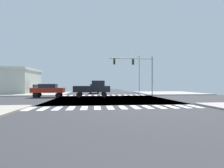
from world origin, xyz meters
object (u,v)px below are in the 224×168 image
object	(u,v)px
sedan_crossing_1	(48,89)
bank_building	(6,81)
suv_farside_1	(94,86)
sedan_leading_2	(94,88)
street_lamp	(138,71)
pickup_nearside_1	(93,88)
traffic_signal_mast	(136,66)

from	to	relation	value
sedan_crossing_1	bank_building	bearing A→B (deg)	-135.94
suv_farside_1	sedan_leading_2	xyz separation A→B (m)	(0.00, -25.37, -0.28)
street_lamp	bank_building	size ratio (longest dim) A/B	0.65
pickup_nearside_1	sedan_leading_2	bearing A→B (deg)	179.01
street_lamp	pickup_nearside_1	world-z (taller)	street_lamp
suv_farside_1	sedan_leading_2	world-z (taller)	suv_farside_1
street_lamp	sedan_leading_2	world-z (taller)	street_lamp
street_lamp	pickup_nearside_1	size ratio (longest dim) A/B	1.61
pickup_nearside_1	sedan_crossing_1	distance (m)	6.19
suv_farside_1	sedan_crossing_1	distance (m)	35.31
sedan_crossing_1	pickup_nearside_1	bearing A→B (deg)	90.00
suv_farside_1	sedan_leading_2	bearing A→B (deg)	90.00
traffic_signal_mast	bank_building	world-z (taller)	traffic_signal_mast
suv_farside_1	sedan_crossing_1	size ratio (longest dim) A/B	1.07
bank_building	pickup_nearside_1	xyz separation A→B (m)	(17.61, -11.79, -1.22)
traffic_signal_mast	suv_farside_1	world-z (taller)	traffic_signal_mast
bank_building	sedan_crossing_1	world-z (taller)	bank_building
street_lamp	bank_building	xyz separation A→B (m)	(-27.65, -0.68, -2.38)
pickup_nearside_1	suv_farside_1	world-z (taller)	pickup_nearside_1
pickup_nearside_1	sedan_crossing_1	xyz separation A→B (m)	(-6.19, -0.00, -0.17)
bank_building	suv_farside_1	world-z (taller)	bank_building
suv_farside_1	pickup_nearside_1	bearing A→B (deg)	89.73
sedan_crossing_1	sedan_leading_2	bearing A→B (deg)	145.83
suv_farside_1	sedan_crossing_1	bearing A→B (deg)	79.63
suv_farside_1	bank_building	bearing A→B (deg)	52.24
bank_building	street_lamp	bearing A→B (deg)	1.41
suv_farside_1	sedan_leading_2	distance (m)	25.37
traffic_signal_mast	sedan_leading_2	xyz separation A→B (m)	(-7.10, 5.34, -3.86)
street_lamp	sedan_leading_2	distance (m)	11.02
street_lamp	suv_farside_1	world-z (taller)	street_lamp
traffic_signal_mast	bank_building	size ratio (longest dim) A/B	0.61
pickup_nearside_1	suv_farside_1	xyz separation A→B (m)	(0.16, 34.73, 0.10)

